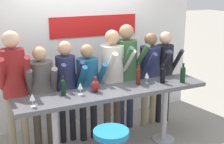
% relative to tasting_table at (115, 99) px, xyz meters
% --- Properties ---
extents(back_wall, '(4.48, 0.12, 2.57)m').
position_rel_tasting_table_xyz_m(back_wall, '(0.00, 1.35, 0.44)').
color(back_wall, white).
rests_on(back_wall, ground_plane).
extents(tasting_table, '(2.88, 0.57, 0.99)m').
position_rel_tasting_table_xyz_m(tasting_table, '(0.00, 0.00, 0.00)').
color(tasting_table, '#4C4C51').
rests_on(tasting_table, ground_plane).
extents(person_far_left, '(0.43, 0.57, 1.85)m').
position_rel_tasting_table_xyz_m(person_far_left, '(-1.29, 0.62, 0.31)').
color(person_far_left, gray).
rests_on(person_far_left, ground_plane).
extents(person_left, '(0.48, 0.57, 1.60)m').
position_rel_tasting_table_xyz_m(person_left, '(-0.91, 0.61, 0.13)').
color(person_left, '#473D33').
rests_on(person_left, ground_plane).
extents(person_center_left, '(0.39, 0.51, 1.65)m').
position_rel_tasting_table_xyz_m(person_center_left, '(-0.53, 0.62, 0.18)').
color(person_center_left, black).
rests_on(person_center_left, ground_plane).
extents(person_center, '(0.42, 0.51, 1.58)m').
position_rel_tasting_table_xyz_m(person_center, '(-0.20, 0.54, 0.13)').
color(person_center, black).
rests_on(person_center, ground_plane).
extents(person_center_right, '(0.50, 0.61, 1.77)m').
position_rel_tasting_table_xyz_m(person_center_right, '(0.24, 0.57, 0.25)').
color(person_center_right, '#473D33').
rests_on(person_center_right, ground_plane).
extents(person_right, '(0.50, 0.62, 1.84)m').
position_rel_tasting_table_xyz_m(person_right, '(0.53, 0.62, 0.30)').
color(person_right, '#23283D').
rests_on(person_right, ground_plane).
extents(person_far_right, '(0.48, 0.58, 1.67)m').
position_rel_tasting_table_xyz_m(person_far_right, '(0.97, 0.59, 0.18)').
color(person_far_right, gray).
rests_on(person_far_right, ground_plane).
extents(person_rightmost, '(0.38, 0.51, 1.67)m').
position_rel_tasting_table_xyz_m(person_rightmost, '(1.28, 0.60, 0.20)').
color(person_rightmost, black).
rests_on(person_rightmost, ground_plane).
extents(wine_bottle_0, '(0.07, 0.07, 0.27)m').
position_rel_tasting_table_xyz_m(wine_bottle_0, '(-0.73, 0.12, 0.26)').
color(wine_bottle_0, black).
rests_on(wine_bottle_0, tasting_table).
extents(wine_bottle_1, '(0.07, 0.07, 0.29)m').
position_rel_tasting_table_xyz_m(wine_bottle_1, '(0.81, -0.02, 0.27)').
color(wine_bottle_1, black).
rests_on(wine_bottle_1, tasting_table).
extents(wine_bottle_2, '(0.08, 0.08, 0.31)m').
position_rel_tasting_table_xyz_m(wine_bottle_2, '(1.11, -0.12, 0.28)').
color(wine_bottle_2, black).
rests_on(wine_bottle_2, tasting_table).
extents(wine_bottle_3, '(0.07, 0.07, 0.33)m').
position_rel_tasting_table_xyz_m(wine_bottle_3, '(0.44, 0.09, 0.29)').
color(wine_bottle_3, '#4C1E0F').
rests_on(wine_bottle_3, tasting_table).
extents(wine_glass_0, '(0.07, 0.07, 0.18)m').
position_rel_tasting_table_xyz_m(wine_glass_0, '(0.59, 0.08, 0.26)').
color(wine_glass_0, silver).
rests_on(wine_glass_0, tasting_table).
extents(wine_glass_1, '(0.07, 0.07, 0.18)m').
position_rel_tasting_table_xyz_m(wine_glass_1, '(-1.19, -0.13, 0.26)').
color(wine_glass_1, silver).
rests_on(wine_glass_1, tasting_table).
extents(wine_glass_2, '(0.07, 0.07, 0.18)m').
position_rel_tasting_table_xyz_m(wine_glass_2, '(-0.51, 0.03, 0.26)').
color(wine_glass_2, silver).
rests_on(wine_glass_2, tasting_table).
extents(decorative_vase, '(0.13, 0.13, 0.22)m').
position_rel_tasting_table_xyz_m(decorative_vase, '(-0.28, 0.05, 0.23)').
color(decorative_vase, maroon).
rests_on(decorative_vase, tasting_table).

